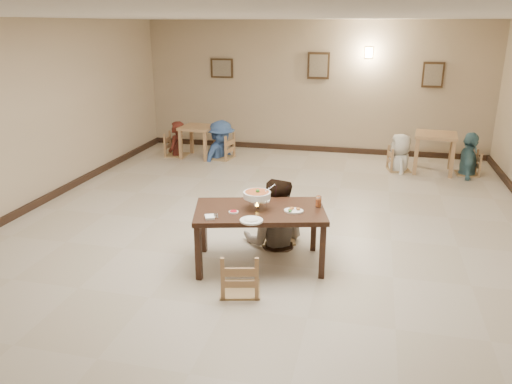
% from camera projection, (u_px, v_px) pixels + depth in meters
% --- Properties ---
extents(floor, '(10.00, 10.00, 0.00)m').
position_uv_depth(floor, '(268.00, 229.00, 7.43)').
color(floor, '#BEB09E').
rests_on(floor, ground).
extents(ceiling, '(10.00, 10.00, 0.00)m').
position_uv_depth(ceiling, '(270.00, 16.00, 6.47)').
color(ceiling, silver).
rests_on(ceiling, wall_back).
extents(wall_back, '(10.00, 0.00, 10.00)m').
position_uv_depth(wall_back, '(314.00, 88.00, 11.56)').
color(wall_back, tan).
rests_on(wall_back, floor).
extents(wall_front, '(10.00, 0.00, 10.00)m').
position_uv_depth(wall_front, '(50.00, 339.00, 2.34)').
color(wall_front, tan).
rests_on(wall_front, floor).
extents(wall_left, '(0.00, 10.00, 10.00)m').
position_uv_depth(wall_left, '(20.00, 118.00, 7.83)').
color(wall_left, tan).
rests_on(wall_left, floor).
extents(baseboard_back, '(8.00, 0.06, 0.12)m').
position_uv_depth(baseboard_back, '(311.00, 148.00, 11.99)').
color(baseboard_back, black).
rests_on(baseboard_back, floor).
extents(baseboard_left, '(0.06, 10.00, 0.12)m').
position_uv_depth(baseboard_left, '(35.00, 204.00, 8.28)').
color(baseboard_left, black).
rests_on(baseboard_left, floor).
extents(picture_a, '(0.55, 0.04, 0.45)m').
position_uv_depth(picture_a, '(222.00, 68.00, 11.87)').
color(picture_a, '#342314').
rests_on(picture_a, wall_back).
extents(picture_b, '(0.50, 0.04, 0.60)m').
position_uv_depth(picture_b, '(318.00, 66.00, 11.34)').
color(picture_b, '#342314').
rests_on(picture_b, wall_back).
extents(picture_c, '(0.45, 0.04, 0.55)m').
position_uv_depth(picture_c, '(433.00, 75.00, 10.84)').
color(picture_c, '#342314').
rests_on(picture_c, wall_back).
extents(wall_sconce, '(0.16, 0.05, 0.22)m').
position_uv_depth(wall_sconce, '(369.00, 53.00, 11.01)').
color(wall_sconce, '#FFD88C').
rests_on(wall_sconce, wall_back).
extents(main_table, '(1.76, 1.26, 0.74)m').
position_uv_depth(main_table, '(260.00, 215.00, 6.15)').
color(main_table, '#341D12').
rests_on(main_table, floor).
extents(chair_far, '(0.47, 0.47, 1.00)m').
position_uv_depth(chair_far, '(278.00, 207.00, 6.92)').
color(chair_far, tan).
rests_on(chair_far, floor).
extents(chair_near, '(0.45, 0.45, 0.96)m').
position_uv_depth(chair_near, '(240.00, 253.00, 5.57)').
color(chair_near, tan).
rests_on(chair_near, floor).
extents(main_diner, '(0.96, 0.77, 1.87)m').
position_uv_depth(main_diner, '(275.00, 179.00, 6.68)').
color(main_diner, gray).
rests_on(main_diner, floor).
extents(curry_warmer, '(0.38, 0.34, 0.30)m').
position_uv_depth(curry_warmer, '(257.00, 195.00, 6.09)').
color(curry_warmer, silver).
rests_on(curry_warmer, main_table).
extents(rice_plate_far, '(0.28, 0.28, 0.06)m').
position_uv_depth(rice_plate_far, '(259.00, 200.00, 6.40)').
color(rice_plate_far, white).
rests_on(rice_plate_far, main_table).
extents(rice_plate_near, '(0.27, 0.27, 0.06)m').
position_uv_depth(rice_plate_near, '(251.00, 220.00, 5.74)').
color(rice_plate_near, white).
rests_on(rice_plate_near, main_table).
extents(fried_plate, '(0.24, 0.24, 0.05)m').
position_uv_depth(fried_plate, '(294.00, 210.00, 6.04)').
color(fried_plate, white).
rests_on(fried_plate, main_table).
extents(chili_dish, '(0.12, 0.12, 0.02)m').
position_uv_depth(chili_dish, '(234.00, 212.00, 6.00)').
color(chili_dish, white).
rests_on(chili_dish, main_table).
extents(napkin_cutlery, '(0.18, 0.23, 0.03)m').
position_uv_depth(napkin_cutlery, '(210.00, 217.00, 5.84)').
color(napkin_cutlery, white).
rests_on(napkin_cutlery, main_table).
extents(drink_glass, '(0.07, 0.07, 0.14)m').
position_uv_depth(drink_glass, '(319.00, 202.00, 6.18)').
color(drink_glass, white).
rests_on(drink_glass, main_table).
extents(bg_table_left, '(0.77, 0.77, 0.72)m').
position_uv_depth(bg_table_left, '(198.00, 132.00, 11.27)').
color(bg_table_left, '#A87C51').
rests_on(bg_table_left, floor).
extents(bg_table_right, '(0.87, 0.87, 0.80)m').
position_uv_depth(bg_table_right, '(436.00, 140.00, 10.10)').
color(bg_table_right, '#A87C51').
rests_on(bg_table_right, floor).
extents(bg_chair_ll, '(0.47, 0.47, 1.01)m').
position_uv_depth(bg_chair_ll, '(176.00, 134.00, 11.42)').
color(bg_chair_ll, tan).
rests_on(bg_chair_ll, floor).
extents(bg_chair_lr, '(0.50, 0.50, 1.07)m').
position_uv_depth(bg_chair_lr, '(221.00, 135.00, 11.18)').
color(bg_chair_lr, tan).
rests_on(bg_chair_lr, floor).
extents(bg_chair_rl, '(0.44, 0.44, 0.93)m').
position_uv_depth(bg_chair_rl, '(400.00, 149.00, 10.27)').
color(bg_chair_rl, tan).
rests_on(bg_chair_rl, floor).
extents(bg_chair_rr, '(0.43, 0.43, 0.91)m').
position_uv_depth(bg_chair_rr, '(469.00, 153.00, 10.00)').
color(bg_chair_rr, tan).
rests_on(bg_chair_rr, floor).
extents(bg_diner_a, '(0.39, 0.59, 1.60)m').
position_uv_depth(bg_diner_a, '(175.00, 121.00, 11.32)').
color(bg_diner_a, '#4E1C15').
rests_on(bg_diner_a, floor).
extents(bg_diner_b, '(0.97, 1.27, 1.73)m').
position_uv_depth(bg_diner_b, '(220.00, 121.00, 11.07)').
color(bg_diner_b, '#4164A2').
rests_on(bg_diner_b, floor).
extents(bg_diner_c, '(0.60, 0.82, 1.55)m').
position_uv_depth(bg_diner_c, '(402.00, 134.00, 10.17)').
color(bg_diner_c, silver).
rests_on(bg_diner_c, floor).
extents(bg_diner_d, '(0.53, 1.05, 1.73)m').
position_uv_depth(bg_diner_d, '(472.00, 132.00, 9.87)').
color(bg_diner_d, teal).
rests_on(bg_diner_d, floor).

